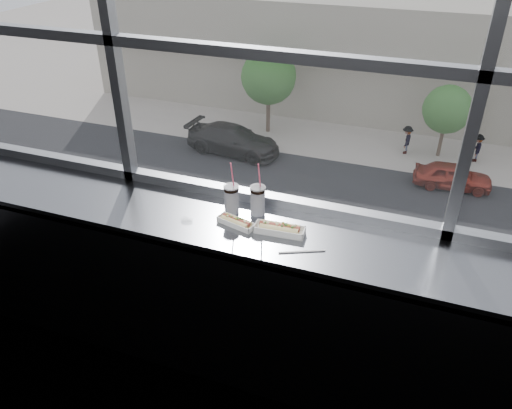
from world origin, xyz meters
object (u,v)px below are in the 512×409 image
(wrapper, at_px, (187,219))
(tree_center, at_px, (447,110))
(soda_cup_right, at_px, (258,199))
(hotdog_tray_left, at_px, (236,222))
(car_far_b, at_px, (454,172))
(hotdog_tray_right, at_px, (280,229))
(pedestrian_c, at_px, (478,145))
(pedestrian_b, at_px, (407,137))
(car_far_a, at_px, (233,135))
(soda_cup_left, at_px, (231,198))
(car_near_c, at_px, (340,232))
(loose_straw, at_px, (302,251))
(car_near_b, at_px, (205,207))
(tree_left, at_px, (269,77))

(wrapper, distance_m, tree_center, 29.84)
(soda_cup_right, height_order, tree_center, soda_cup_right)
(hotdog_tray_left, distance_m, car_far_b, 26.86)
(hotdog_tray_right, relative_size, soda_cup_right, 0.84)
(pedestrian_c, relative_size, pedestrian_b, 0.96)
(pedestrian_c, bearing_deg, car_far_a, -74.42)
(tree_center, bearing_deg, hotdog_tray_left, -93.78)
(soda_cup_right, bearing_deg, car_far_a, 113.30)
(soda_cup_left, xyz_separation_m, pedestrian_c, (4.06, 28.17, -11.11))
(soda_cup_left, height_order, tree_center, soda_cup_left)
(car_near_c, bearing_deg, wrapper, -172.63)
(soda_cup_left, distance_m, loose_straw, 0.56)
(car_near_c, xyz_separation_m, car_near_b, (-6.63, 0.00, -0.08))
(tree_left, xyz_separation_m, tree_center, (11.26, 0.00, -0.79))
(loose_straw, height_order, tree_center, loose_straw)
(soda_cup_left, relative_size, car_far_a, 0.05)
(pedestrian_b, height_order, tree_left, tree_left)
(car_near_c, height_order, tree_center, tree_center)
(car_near_b, bearing_deg, soda_cup_right, -154.64)
(wrapper, relative_size, tree_center, 0.02)
(hotdog_tray_left, xyz_separation_m, loose_straw, (0.42, -0.12, -0.02))
(pedestrian_b, height_order, tree_center, tree_center)
(loose_straw, xyz_separation_m, tree_center, (1.45, 28.41, -9.03))
(hotdog_tray_right, distance_m, tree_center, 29.74)
(wrapper, relative_size, car_far_b, 0.02)
(hotdog_tray_right, height_order, loose_straw, hotdog_tray_right)
(pedestrian_c, height_order, pedestrian_b, pedestrian_b)
(wrapper, bearing_deg, tree_center, 85.66)
(hotdog_tray_left, xyz_separation_m, car_near_b, (-8.50, 16.29, -11.11))
(pedestrian_b, bearing_deg, tree_left, -92.05)
(car_near_c, xyz_separation_m, tree_left, (-7.53, 12.00, 2.77))
(pedestrian_c, bearing_deg, soda_cup_left, -8.21)
(soda_cup_right, relative_size, pedestrian_b, 0.16)
(soda_cup_right, xyz_separation_m, tree_left, (-9.47, 28.13, -8.34))
(pedestrian_c, distance_m, tree_center, 2.91)
(car_near_c, xyz_separation_m, pedestrian_b, (1.73, 11.67, 0.03))
(soda_cup_right, bearing_deg, loose_straw, -38.65)
(soda_cup_right, distance_m, tree_center, 29.63)
(car_far_a, bearing_deg, loose_straw, -151.29)
(car_near_b, bearing_deg, car_far_b, -57.15)
(car_far_b, distance_m, tree_left, 13.09)
(hotdog_tray_right, height_order, soda_cup_left, soda_cup_left)
(tree_center, bearing_deg, soda_cup_right, -93.65)
(hotdog_tray_left, relative_size, soda_cup_right, 0.70)
(soda_cup_left, distance_m, car_near_b, 21.39)
(loose_straw, height_order, car_far_b, loose_straw)
(car_near_c, xyz_separation_m, car_far_a, (-8.46, 8.00, 0.12))
(car_far_a, bearing_deg, tree_center, -66.88)
(car_far_b, bearing_deg, wrapper, 169.02)
(soda_cup_right, xyz_separation_m, car_near_b, (-8.57, 16.13, -11.19))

